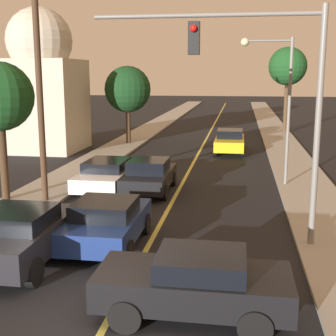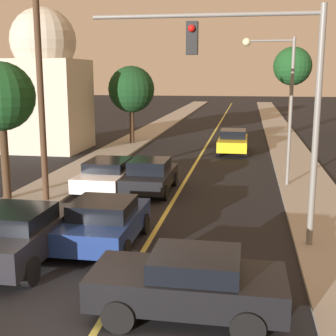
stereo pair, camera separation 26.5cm
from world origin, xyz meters
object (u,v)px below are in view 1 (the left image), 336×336
at_px(streetlamp_right, 276,89).
at_px(utility_pole_left, 39,80).
at_px(car_outer_lane_front, 20,235).
at_px(tree_left_far, 128,90).
at_px(domed_building_left, 42,84).
at_px(traffic_signal_mast, 264,83).
at_px(car_near_lane_front, 107,222).
at_px(car_near_lane_second, 149,175).
at_px(tree_right_near, 288,67).
at_px(car_outer_lane_second, 108,173).
at_px(car_far_oncoming, 230,141).
at_px(car_crossing_right, 195,283).

height_order(streetlamp_right, utility_pole_left, utility_pole_left).
bearing_deg(car_outer_lane_front, tree_left_far, 95.93).
bearing_deg(domed_building_left, utility_pole_left, -66.62).
bearing_deg(traffic_signal_mast, utility_pole_left, 157.60).
bearing_deg(car_near_lane_front, car_near_lane_second, 90.00).
xyz_separation_m(tree_left_far, tree_right_near, (11.70, 8.43, 1.66)).
xyz_separation_m(car_outer_lane_second, car_far_oncoming, (5.05, 10.49, 0.07)).
relative_size(car_far_oncoming, streetlamp_right, 0.71).
height_order(car_crossing_right, tree_right_near, tree_right_near).
xyz_separation_m(car_near_lane_second, tree_right_near, (7.57, 21.80, 4.83)).
height_order(car_outer_lane_second, car_crossing_right, car_crossing_right).
height_order(car_near_lane_second, car_outer_lane_front, car_outer_lane_front).
height_order(car_crossing_right, domed_building_left, domed_building_left).
xyz_separation_m(car_near_lane_front, traffic_signal_mast, (4.42, 0.81, 4.01)).
xyz_separation_m(car_outer_lane_front, utility_pole_left, (-1.81, 5.79, 3.94)).
distance_m(car_crossing_right, domed_building_left, 23.79).
relative_size(traffic_signal_mast, streetlamp_right, 1.05).
xyz_separation_m(car_near_lane_second, car_far_oncoming, (3.15, 10.80, 0.03)).
xyz_separation_m(car_near_lane_front, domed_building_left, (-9.06, 16.54, 3.62)).
bearing_deg(car_outer_lane_second, utility_pole_left, -124.48).
bearing_deg(domed_building_left, tree_right_near, 35.22).
height_order(traffic_signal_mast, streetlamp_right, traffic_signal_mast).
height_order(car_outer_lane_front, utility_pole_left, utility_pole_left).
height_order(car_outer_lane_second, traffic_signal_mast, traffic_signal_mast).
bearing_deg(car_outer_lane_front, car_near_lane_front, 40.72).
relative_size(utility_pole_left, tree_left_far, 1.65).
bearing_deg(domed_building_left, car_crossing_right, -59.27).
xyz_separation_m(car_outer_lane_second, utility_pole_left, (-1.81, -2.63, 4.06)).
xyz_separation_m(car_near_lane_second, car_crossing_right, (2.95, -10.15, 0.01)).
xyz_separation_m(car_outer_lane_front, traffic_signal_mast, (6.31, 2.45, 3.93)).
relative_size(car_near_lane_front, car_outer_lane_second, 0.80).
relative_size(car_near_lane_front, domed_building_left, 0.42).
bearing_deg(car_far_oncoming, domed_building_left, 3.48).
height_order(car_outer_lane_second, streetlamp_right, streetlamp_right).
bearing_deg(car_far_oncoming, car_near_lane_second, 73.74).
bearing_deg(car_crossing_right, tree_left_far, 16.75).
bearing_deg(car_near_lane_front, utility_pole_left, 131.72).
xyz_separation_m(car_outer_lane_front, car_outer_lane_second, (-0.00, 8.43, -0.12)).
bearing_deg(utility_pole_left, car_outer_lane_second, 55.52).
xyz_separation_m(traffic_signal_mast, streetlamp_right, (0.88, 7.64, -0.42)).
xyz_separation_m(streetlamp_right, tree_left_far, (-9.43, 11.40, -0.43)).
relative_size(car_near_lane_second, utility_pole_left, 0.45).
relative_size(car_near_lane_second, tree_left_far, 0.74).
bearing_deg(traffic_signal_mast, streetlamp_right, 83.43).
distance_m(car_outer_lane_second, car_crossing_right, 11.53).
height_order(car_outer_lane_front, tree_right_near, tree_right_near).
relative_size(car_near_lane_front, car_near_lane_second, 0.96).
distance_m(car_outer_lane_second, streetlamp_right, 8.23).
distance_m(utility_pole_left, tree_left_far, 15.72).
bearing_deg(tree_left_far, car_near_lane_second, -72.83).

